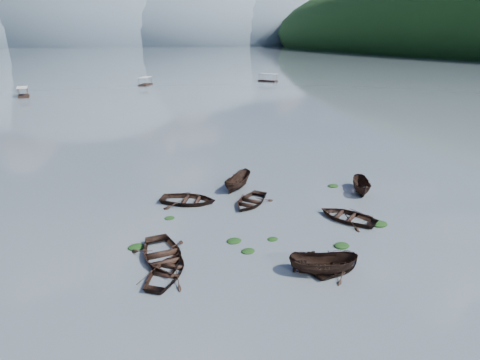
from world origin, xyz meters
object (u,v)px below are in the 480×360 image
object	(u,v)px
rowboat_0	(163,259)
pontoon_centre	(146,85)
rowboat_3	(347,219)
pontoon_left	(24,97)

from	to	relation	value
rowboat_0	pontoon_centre	xyz separation A→B (m)	(6.97, 99.57, 0.00)
rowboat_3	pontoon_centre	world-z (taller)	pontoon_centre
pontoon_centre	rowboat_0	bearing A→B (deg)	-68.42
pontoon_left	pontoon_centre	world-z (taller)	pontoon_centre
rowboat_0	rowboat_3	distance (m)	14.72
rowboat_3	pontoon_centre	size ratio (longest dim) A/B	0.75
rowboat_3	pontoon_left	size ratio (longest dim) A/B	0.78
rowboat_0	pontoon_left	size ratio (longest dim) A/B	0.87
pontoon_left	pontoon_centre	distance (m)	34.38
rowboat_0	rowboat_3	world-z (taller)	rowboat_0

